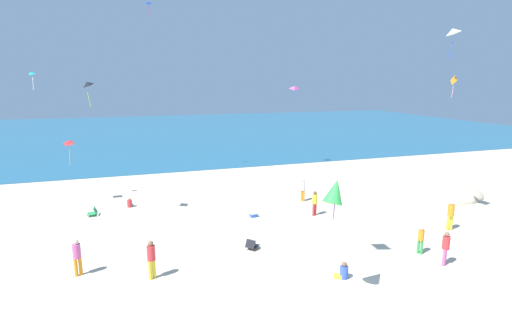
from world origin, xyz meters
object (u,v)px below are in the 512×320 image
beach_chair_far_right (93,212)px  person_3 (151,257)px  person_7 (315,201)px  kite_green (335,191)px  kite_orange (454,81)px  person_6 (77,255)px  kite_black (87,84)px  person_2 (130,203)px  kite_white (452,31)px  cooler_box (254,215)px  person_1 (343,272)px  kite_blue (148,3)px  kite_teal (32,74)px  beach_chair_near_camera (252,245)px  kite_magenta (294,88)px  kite_red (68,143)px  person_4 (421,238)px  person_5 (451,213)px  person_0 (303,188)px  person_8 (446,246)px

beach_chair_far_right → person_3: person_3 is taller
person_3 → person_7: 11.04m
kite_green → kite_orange: bearing=28.5°
person_6 → kite_black: bearing=-26.7°
person_2 → kite_orange: (17.53, -8.32, 7.89)m
person_2 → kite_orange: 20.95m
beach_chair_far_right → kite_white: (18.49, -8.02, 10.40)m
cooler_box → person_1: 8.30m
person_2 → kite_blue: bearing=-1.9°
beach_chair_far_right → cooler_box: 9.92m
kite_teal → beach_chair_far_right: bearing=-41.3°
beach_chair_near_camera → beach_chair_far_right: (-7.94, 7.54, -0.00)m
beach_chair_far_right → person_7: (13.04, -4.12, 0.67)m
kite_green → kite_magenta: bearing=70.4°
beach_chair_near_camera → kite_green: bearing=-117.2°
person_7 → kite_magenta: size_ratio=1.35×
beach_chair_far_right → kite_green: kite_green is taller
beach_chair_near_camera → kite_blue: (-3.58, 16.24, 13.98)m
person_2 → kite_green: (7.23, -13.91, 4.10)m
kite_magenta → kite_red: bearing=-162.1°
person_4 → kite_teal: bearing=117.6°
beach_chair_near_camera → person_5: size_ratio=0.48×
person_4 → kite_green: 7.47m
person_2 → person_3: bearing=-160.0°
person_0 → person_6: person_6 is taller
person_8 → kite_orange: size_ratio=1.31×
cooler_box → kite_red: (-10.84, 5.81, 4.12)m
kite_teal → person_6: bearing=-72.9°
beach_chair_near_camera → person_4: 8.12m
beach_chair_near_camera → person_3: size_ratio=0.48×
person_6 → kite_white: bearing=-114.5°
person_6 → kite_white: kite_white is taller
kite_white → person_6: bearing=179.1°
cooler_box → person_0: bearing=24.9°
person_6 → kite_black: (0.33, 6.14, 7.05)m
person_2 → kite_teal: 9.98m
person_1 → kite_red: 19.00m
person_5 → person_4: bearing=-48.6°
person_2 → kite_magenta: size_ratio=0.57×
person_7 → kite_orange: 10.30m
person_7 → kite_black: 14.65m
person_0 → person_6: (-13.41, -6.46, 0.04)m
beach_chair_far_right → kite_green: (9.37, -12.84, 4.11)m
beach_chair_far_right → kite_magenta: bearing=-152.3°
beach_chair_near_camera → person_4: person_4 is taller
person_7 → person_5: bearing=-148.2°
kite_magenta → person_3: bearing=-128.4°
beach_chair_near_camera → kite_teal: kite_teal is taller
kite_green → kite_blue: kite_blue is taller
person_7 → kite_orange: kite_orange is taller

